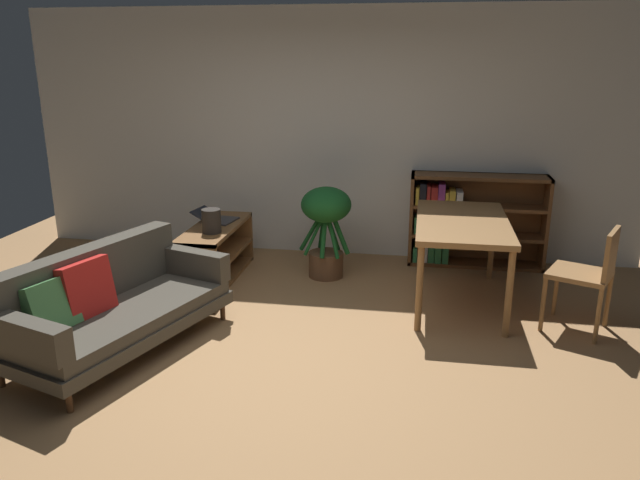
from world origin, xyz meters
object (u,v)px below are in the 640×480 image
(open_laptop, at_px, (217,218))
(potted_floor_plant, at_px, (326,221))
(dining_table, at_px, (462,228))
(bookshelf, at_px, (465,220))
(desk_speaker, at_px, (211,221))
(dining_chair_near, at_px, (589,272))
(fabric_couch, at_px, (109,303))
(media_console, at_px, (216,252))

(open_laptop, relative_size, potted_floor_plant, 0.48)
(dining_table, distance_m, bookshelf, 1.16)
(potted_floor_plant, bearing_deg, desk_speaker, -156.98)
(dining_table, relative_size, dining_chair_near, 1.66)
(dining_table, bearing_deg, dining_chair_near, -24.97)
(fabric_couch, xyz_separation_m, potted_floor_plant, (1.38, 1.87, 0.21))
(media_console, relative_size, potted_floor_plant, 1.30)
(desk_speaker, bearing_deg, dining_table, -0.63)
(potted_floor_plant, height_order, dining_chair_near, potted_floor_plant)
(dining_chair_near, distance_m, bookshelf, 1.82)
(potted_floor_plant, xyz_separation_m, dining_table, (1.31, -0.47, 0.12))
(bookshelf, bearing_deg, open_laptop, -165.17)
(dining_chair_near, xyz_separation_m, bookshelf, (-0.89, 1.59, -0.03))
(desk_speaker, xyz_separation_m, dining_chair_near, (3.35, -0.49, -0.14))
(open_laptop, bearing_deg, potted_floor_plant, 0.95)
(fabric_couch, relative_size, potted_floor_plant, 2.07)
(bookshelf, bearing_deg, dining_chair_near, -60.89)
(desk_speaker, distance_m, dining_chair_near, 3.39)
(desk_speaker, bearing_deg, open_laptop, 103.03)
(desk_speaker, xyz_separation_m, dining_table, (2.35, -0.03, 0.05))
(media_console, distance_m, open_laptop, 0.37)
(fabric_couch, relative_size, dining_chair_near, 2.19)
(potted_floor_plant, bearing_deg, media_console, -168.98)
(desk_speaker, height_order, dining_table, dining_table)
(open_laptop, bearing_deg, dining_chair_near, -14.87)
(fabric_couch, height_order, media_console, fabric_couch)
(media_console, xyz_separation_m, dining_table, (2.41, -0.26, 0.44))
(fabric_couch, xyz_separation_m, dining_table, (2.69, 1.40, 0.33))
(open_laptop, xyz_separation_m, desk_speaker, (0.10, -0.43, 0.09))
(fabric_couch, distance_m, open_laptop, 1.88)
(dining_table, relative_size, bookshelf, 1.03)
(dining_table, bearing_deg, open_laptop, 169.56)
(fabric_couch, xyz_separation_m, dining_chair_near, (3.68, 0.94, 0.14))
(media_console, bearing_deg, dining_chair_near, -11.94)
(dining_table, xyz_separation_m, bookshelf, (0.11, 1.13, -0.22))
(open_laptop, relative_size, dining_chair_near, 0.51)
(dining_table, bearing_deg, bookshelf, 84.58)
(media_console, relative_size, open_laptop, 2.69)
(media_console, bearing_deg, desk_speaker, -76.94)
(fabric_couch, xyz_separation_m, desk_speaker, (0.33, 1.43, 0.29))
(media_console, relative_size, dining_table, 0.83)
(potted_floor_plant, distance_m, bookshelf, 1.56)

